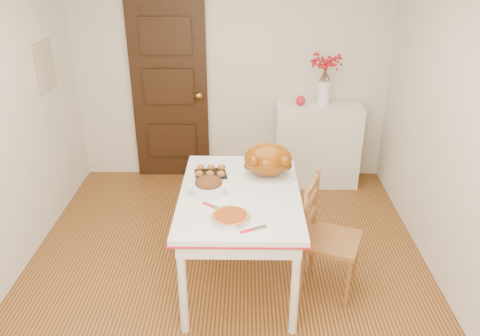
{
  "coord_description": "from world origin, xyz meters",
  "views": [
    {
      "loc": [
        0.16,
        -3.25,
        2.57
      ],
      "look_at": [
        0.12,
        0.03,
        1.0
      ],
      "focal_mm": 35.85,
      "sensor_mm": 36.0,
      "label": 1
    }
  ],
  "objects_px": {
    "chair_oak": "(332,238)",
    "pumpkin_pie": "(230,216)",
    "turkey_platter": "(268,161)",
    "sideboard": "(316,145)",
    "kitchen_table": "(240,237)"
  },
  "relations": [
    {
      "from": "sideboard",
      "to": "turkey_platter",
      "type": "bearing_deg",
      "value": -112.06
    },
    {
      "from": "sideboard",
      "to": "turkey_platter",
      "type": "xyz_separation_m",
      "value": [
        -0.62,
        -1.54,
        0.5
      ]
    },
    {
      "from": "turkey_platter",
      "to": "pumpkin_pie",
      "type": "bearing_deg",
      "value": -125.48
    },
    {
      "from": "chair_oak",
      "to": "pumpkin_pie",
      "type": "xyz_separation_m",
      "value": [
        -0.78,
        -0.3,
        0.37
      ]
    },
    {
      "from": "sideboard",
      "to": "pumpkin_pie",
      "type": "height_order",
      "value": "sideboard"
    },
    {
      "from": "sideboard",
      "to": "chair_oak",
      "type": "bearing_deg",
      "value": -93.95
    },
    {
      "from": "sideboard",
      "to": "turkey_platter",
      "type": "relative_size",
      "value": 2.07
    },
    {
      "from": "turkey_platter",
      "to": "pumpkin_pie",
      "type": "height_order",
      "value": "turkey_platter"
    },
    {
      "from": "sideboard",
      "to": "chair_oak",
      "type": "relative_size",
      "value": 0.98
    },
    {
      "from": "chair_oak",
      "to": "turkey_platter",
      "type": "height_order",
      "value": "turkey_platter"
    },
    {
      "from": "sideboard",
      "to": "kitchen_table",
      "type": "bearing_deg",
      "value": -115.24
    },
    {
      "from": "sideboard",
      "to": "turkey_platter",
      "type": "distance_m",
      "value": 1.73
    },
    {
      "from": "chair_oak",
      "to": "pumpkin_pie",
      "type": "height_order",
      "value": "chair_oak"
    },
    {
      "from": "chair_oak",
      "to": "pumpkin_pie",
      "type": "distance_m",
      "value": 0.91
    },
    {
      "from": "kitchen_table",
      "to": "pumpkin_pie",
      "type": "bearing_deg",
      "value": -98.4
    }
  ]
}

